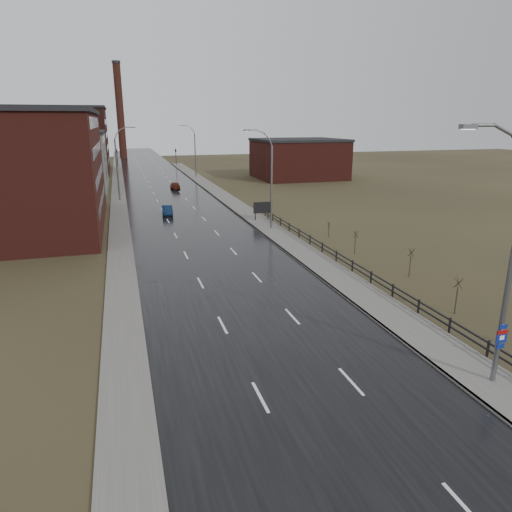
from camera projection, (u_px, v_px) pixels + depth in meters
ground at (346, 446)px, 17.79m from camera, size 320.00×320.00×0.00m
road at (172, 200)px, 72.95m from camera, size 14.00×300.00×0.06m
sidewalk_right at (272, 231)px, 52.29m from camera, size 3.20×180.00×0.18m
curb_right at (260, 232)px, 51.87m from camera, size 0.16×180.00×0.18m
sidewalk_left at (119, 202)px, 70.71m from camera, size 2.40×260.00×0.12m
warehouse_mid at (60, 161)px, 83.12m from camera, size 16.32×20.40×10.50m
warehouse_far at (50, 140)px, 108.64m from camera, size 26.52×24.48×15.50m
building_right at (298, 159)px, 100.21m from camera, size 18.36×16.32×8.50m
smokestack at (120, 111)px, 149.67m from camera, size 2.70×2.70×30.70m
streetlight_main at (506, 265)px, 20.21m from camera, size 3.91×0.29×12.11m
streetlight_right_mid at (269, 179)px, 51.55m from camera, size 3.36×0.28×11.35m
streetlight_left at (119, 163)px, 71.05m from camera, size 3.36×0.28×11.35m
streetlight_right_far at (194, 151)px, 101.19m from camera, size 3.36×0.28×11.35m
guardrail at (357, 267)px, 37.23m from camera, size 0.10×53.05×1.10m
shrub_c at (457, 295)px, 29.63m from camera, size 0.59×0.62×2.50m
shrub_d at (410, 262)px, 36.79m from camera, size 0.56×0.59×2.38m
shrub_e at (355, 241)px, 43.27m from camera, size 0.53×0.56×2.25m
shrub_f at (329, 229)px, 49.51m from camera, size 0.41×0.43×1.69m
billboard at (262, 208)px, 57.19m from camera, size 2.21×0.17×2.47m
traffic_light_left at (117, 150)px, 124.64m from camera, size 0.58×2.73×5.30m
traffic_light_right at (176, 149)px, 128.99m from camera, size 0.58×2.73×5.30m
car_near at (167, 211)px, 61.03m from camera, size 1.61×3.97×1.28m
car_far at (175, 186)px, 84.50m from camera, size 1.65×4.00×1.35m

